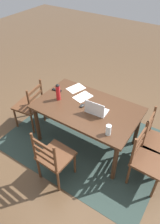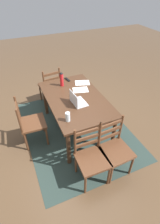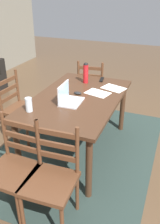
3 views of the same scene
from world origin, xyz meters
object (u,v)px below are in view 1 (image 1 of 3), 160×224
Objects in this scene: laptop at (96,110)px; computer_mouse at (82,106)px; chair_right_far at (30,105)px; tv_remote at (57,90)px; chair_far_head at (54,157)px; chair_left_far at (147,160)px; drinking_glass at (108,130)px; dining_table at (87,112)px; water_bottle at (58,92)px; chair_left_near at (156,142)px.

laptop reaches higher than computer_mouse.
tv_remote is at bearing -145.15° from chair_right_far.
chair_far_head is at bearing 25.50° from tv_remote.
chair_left_far reaches higher than drinking_glass.
chair_far_head is at bearing 31.35° from chair_left_far.
dining_table is 1.72× the size of chair_left_far.
tv_remote is (1.23, -0.44, -0.07)m from drinking_glass.
water_bottle is (0.50, 0.08, 0.24)m from dining_table.
dining_table is 1.14m from chair_right_far.
water_bottle reaches higher than chair_left_far.
drinking_glass is (0.56, 0.54, 0.39)m from chair_left_near.
dining_table is at bearing -10.27° from chair_left_far.
drinking_glass is 1.56× the size of computer_mouse.
dining_table is at bearing -90.14° from chair_far_head.
tv_remote is at bearing -9.44° from chair_left_far.
computer_mouse is 0.59× the size of tv_remote.
water_bottle is 1.71× the size of tv_remote.
dining_table is 0.57m from water_bottle.
chair_far_head is 2.87× the size of laptop.
chair_right_far is (2.21, 0.39, 0.00)m from chair_left_near.
chair_far_head reaches higher than drinking_glass.
water_bottle is at bearing 11.85° from computer_mouse.
computer_mouse is at bearing 10.96° from chair_left_near.
drinking_glass reaches higher than computer_mouse.
chair_right_far is 6.09× the size of drinking_glass.
laptop is at bearing -176.60° from water_bottle.
dining_table is 0.14m from computer_mouse.
computer_mouse is at bearing -26.68° from drinking_glass.
laptop reaches higher than chair_far_head.
water_bottle is (1.61, -0.12, 0.47)m from chair_left_far.
tv_remote is at bearing -7.14° from computer_mouse.
computer_mouse is at bearing -172.91° from water_bottle.
chair_left_far is at bearing -165.58° from drinking_glass.
tv_remote is at bearing -54.92° from chair_far_head.
drinking_glass is at bearing -135.90° from chair_far_head.
chair_left_far is 1.00× the size of chair_far_head.
laptop is 2.13× the size of drinking_glass.
chair_left_near is at bearing -164.27° from computer_mouse.
chair_far_head is 1.05m from water_bottle.
chair_far_head is (0.00, 0.87, -0.23)m from dining_table.
chair_left_far and chair_far_head have the same top height.
chair_left_near is 1.00× the size of chair_right_far.
dining_table is 4.92× the size of laptop.
chair_right_far is at bearing 10.60° from water_bottle.
water_bottle is at bearing -13.95° from drinking_glass.
chair_far_head reaches higher than dining_table.
laptop is at bearing -39.38° from drinking_glass.
chair_left_near is 5.59× the size of tv_remote.
chair_right_far is 0.77m from water_bottle.
water_bottle is at bearing 35.28° from tv_remote.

